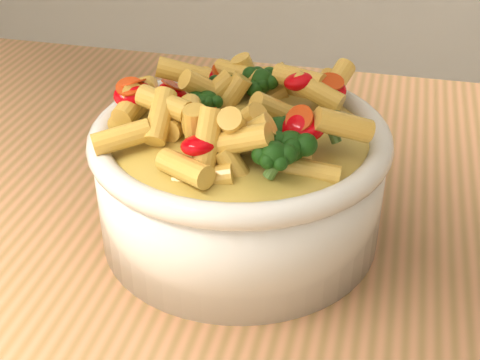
# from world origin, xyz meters

# --- Properties ---
(serving_bowl) EXTENTS (0.22, 0.22, 0.10)m
(serving_bowl) POSITION_xyz_m (0.02, 0.06, 0.95)
(serving_bowl) COLOR silver
(serving_bowl) RESTS_ON table
(pasta_salad) EXTENTS (0.18, 0.18, 0.04)m
(pasta_salad) POSITION_xyz_m (0.02, 0.06, 1.01)
(pasta_salad) COLOR #FFC650
(pasta_salad) RESTS_ON serving_bowl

